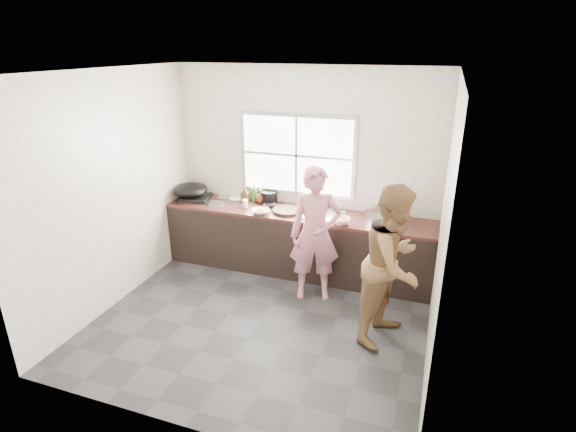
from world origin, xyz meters
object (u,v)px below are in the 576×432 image
(bowl_held, at_px, (315,218))
(plate_food, at_px, (237,198))
(bowl_crabs, at_px, (341,221))
(dish_rack, at_px, (386,211))
(burner, at_px, (196,198))
(pot_lid_right, at_px, (225,197))
(woman, at_px, (315,239))
(bowl_mince, at_px, (260,212))
(glass_jar, at_px, (245,204))
(black_pot, at_px, (269,197))
(bottle_brown_tall, at_px, (245,195))
(bottle_green, at_px, (254,192))
(person_side, at_px, (394,264))
(wok, at_px, (190,190))
(cutting_board, at_px, (287,211))
(bottle_brown_short, at_px, (260,197))
(pot_lid_left, at_px, (216,204))

(bowl_held, height_order, plate_food, bowl_held)
(bowl_crabs, xyz_separation_m, dish_rack, (0.52, 0.17, 0.13))
(burner, distance_m, pot_lid_right, 0.40)
(woman, bearing_deg, bowl_mince, 140.34)
(glass_jar, xyz_separation_m, pot_lid_right, (-0.45, 0.28, -0.05))
(black_pot, bearing_deg, bottle_brown_tall, -165.14)
(bottle_green, bearing_deg, bowl_crabs, -18.11)
(bowl_held, bearing_deg, bowl_mince, 180.00)
(person_side, bearing_deg, black_pot, 74.13)
(wok, bearing_deg, cutting_board, -0.46)
(black_pot, relative_size, bottle_brown_short, 1.25)
(bottle_green, height_order, pot_lid_right, bottle_green)
(bowl_mince, distance_m, black_pot, 0.45)
(bottle_brown_short, bearing_deg, burner, -169.08)
(bowl_held, relative_size, bottle_brown_short, 0.96)
(bowl_held, distance_m, dish_rack, 0.88)
(woman, distance_m, black_pot, 1.20)
(wok, bearing_deg, bottle_brown_tall, 12.67)
(bowl_held, xyz_separation_m, burner, (-1.82, 0.22, 0.00))
(bottle_brown_tall, bearing_deg, cutting_board, -14.95)
(woman, relative_size, pot_lid_left, 5.86)
(cutting_board, relative_size, plate_food, 1.76)
(bowl_mince, relative_size, pot_lid_right, 1.06)
(cutting_board, distance_m, pot_lid_right, 1.09)
(black_pot, xyz_separation_m, burner, (-1.03, -0.22, -0.05))
(woman, height_order, dish_rack, woman)
(bottle_brown_tall, distance_m, pot_lid_left, 0.43)
(woman, xyz_separation_m, wok, (-1.98, 0.53, 0.24))
(cutting_board, bearing_deg, pot_lid_right, 165.71)
(woman, height_order, bottle_green, woman)
(plate_food, relative_size, dish_rack, 0.51)
(bowl_mince, xyz_separation_m, pot_lid_left, (-0.73, 0.14, -0.02))
(bowl_mince, distance_m, bottle_brown_short, 0.44)
(pot_lid_right, bearing_deg, bowl_crabs, -13.64)
(plate_food, relative_size, bottle_brown_short, 1.22)
(plate_food, xyz_separation_m, dish_rack, (2.14, -0.27, 0.16))
(burner, height_order, pot_lid_right, burner)
(bowl_mince, distance_m, pot_lid_left, 0.74)
(pot_lid_left, height_order, pot_lid_right, pot_lid_left)
(bottle_brown_tall, bearing_deg, glass_jar, -66.76)
(black_pot, bearing_deg, cutting_board, -36.13)
(bowl_held, distance_m, pot_lid_right, 1.54)
(person_side, height_order, bowl_mince, person_side)
(cutting_board, height_order, plate_food, cutting_board)
(wok, bearing_deg, black_pot, 13.32)
(woman, distance_m, pot_lid_left, 1.65)
(bowl_crabs, relative_size, glass_jar, 1.80)
(cutting_board, xyz_separation_m, bottle_brown_tall, (-0.69, 0.18, 0.08))
(bowl_held, distance_m, bottle_brown_tall, 1.17)
(bottle_brown_short, bearing_deg, woman, -36.43)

